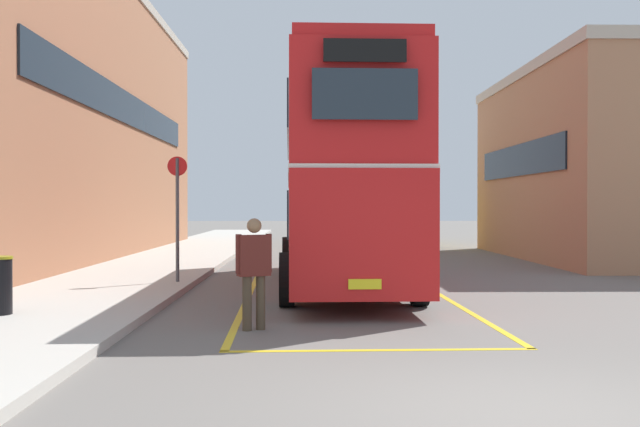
# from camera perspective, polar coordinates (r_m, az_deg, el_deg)

# --- Properties ---
(ground_plane) EXTENTS (135.60, 135.60, 0.00)m
(ground_plane) POSITION_cam_1_polar(r_m,az_deg,el_deg) (20.95, 4.24, -4.47)
(ground_plane) COLOR #66605B
(sidewalk_left) EXTENTS (4.00, 57.60, 0.14)m
(sidewalk_left) POSITION_cam_1_polar(r_m,az_deg,el_deg) (23.69, -12.20, -3.73)
(sidewalk_left) COLOR #B2ADA3
(sidewalk_left) RESTS_ON ground
(brick_building_left) EXTENTS (5.96, 25.08, 9.81)m
(brick_building_left) POSITION_cam_1_polar(r_m,az_deg,el_deg) (26.84, -21.01, 7.10)
(brick_building_left) COLOR #9E6647
(brick_building_left) RESTS_ON ground
(depot_building_right) EXTENTS (8.58, 12.47, 6.63)m
(depot_building_right) POSITION_cam_1_polar(r_m,az_deg,el_deg) (27.80, 23.79, 3.58)
(depot_building_right) COLOR #AD7A56
(depot_building_right) RESTS_ON ground
(double_decker_bus) EXTENTS (2.92, 10.74, 4.75)m
(double_decker_bus) POSITION_cam_1_polar(r_m,az_deg,el_deg) (16.64, 1.62, 2.87)
(double_decker_bus) COLOR black
(double_decker_bus) RESTS_ON ground
(single_deck_bus) EXTENTS (3.17, 9.39, 3.02)m
(single_deck_bus) POSITION_cam_1_polar(r_m,az_deg,el_deg) (35.22, 5.67, 0.26)
(single_deck_bus) COLOR black
(single_deck_bus) RESTS_ON ground
(pedestrian_boarding) EXTENTS (0.53, 0.39, 1.67)m
(pedestrian_boarding) POSITION_cam_1_polar(r_m,az_deg,el_deg) (10.85, -5.23, -4.11)
(pedestrian_boarding) COLOR #473828
(pedestrian_boarding) RESTS_ON ground
(bus_stop_sign) EXTENTS (0.44, 0.08, 2.83)m
(bus_stop_sign) POSITION_cam_1_polar(r_m,az_deg,el_deg) (16.66, -11.16, 0.52)
(bus_stop_sign) COLOR #4C4C51
(bus_stop_sign) RESTS_ON sidewalk_left
(bay_marking_yellow) EXTENTS (4.41, 12.78, 0.01)m
(bay_marking_yellow) POSITION_cam_1_polar(r_m,az_deg,el_deg) (14.81, 2.06, -6.57)
(bay_marking_yellow) COLOR gold
(bay_marking_yellow) RESTS_ON ground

